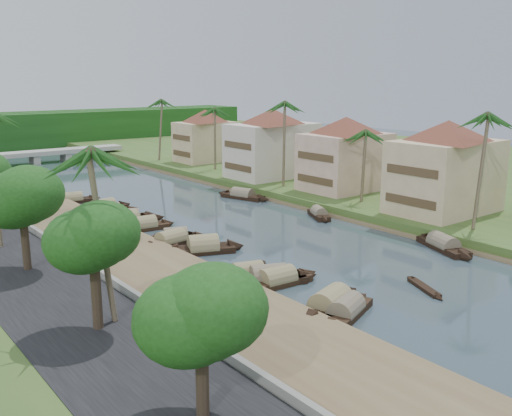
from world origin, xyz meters
TOP-DOWN VIEW (x-y plane):
  - ground at (0.00, 0.00)m, footprint 220.00×220.00m
  - left_bank at (-16.00, 20.00)m, footprint 10.00×180.00m
  - right_bank at (19.00, 20.00)m, footprint 16.00×180.00m
  - retaining_wall at (-20.20, 20.00)m, footprint 0.40×180.00m
  - far_right_fill at (56.00, 20.00)m, footprint 60.00×220.00m
  - treeline at (0.00, 100.00)m, footprint 120.00×14.00m
  - bridge at (0.00, 72.00)m, footprint 28.00×4.00m
  - building_near at (18.99, -2.00)m, footprint 14.85×14.85m
  - building_mid at (19.99, 14.00)m, footprint 14.11×14.11m
  - building_far at (18.99, 28.00)m, footprint 15.59×15.59m
  - building_distant at (19.99, 48.00)m, footprint 12.62×12.62m
  - sampan_0 at (-8.88, -13.51)m, footprint 8.05×4.38m
  - sampan_1 at (-8.99, -12.16)m, footprint 8.82×4.44m
  - sampan_2 at (-8.65, -5.98)m, footprint 8.22×2.20m
  - sampan_3 at (-8.87, -5.21)m, footprint 8.30×4.87m
  - sampan_4 at (-9.61, -3.44)m, footprint 7.26×3.52m
  - sampan_5 at (-8.49, 4.89)m, footprint 8.25×4.91m
  - sampan_6 at (-8.68, 9.62)m, footprint 6.84×3.94m
  - sampan_7 at (-9.61, 8.87)m, footprint 8.23×2.83m
  - sampan_8 at (-9.04, 15.61)m, footprint 7.24×2.49m
  - sampan_9 at (-9.23, 19.89)m, footprint 9.07×5.18m
  - sampan_10 at (-9.73, 18.80)m, footprint 8.43×3.31m
  - sampan_11 at (-8.93, 26.47)m, footprint 8.05×2.76m
  - sampan_12 at (-9.35, 24.19)m, footprint 8.27×1.84m
  - sampan_13 at (-10.16, 33.56)m, footprint 7.61×3.03m
  - sampan_14 at (9.90, -8.35)m, footprint 4.78×8.88m
  - sampan_15 at (9.55, 8.07)m, footprint 4.10×6.33m
  - sampan_16 at (8.94, 22.09)m, footprint 4.07×8.71m
  - canoe_0 at (-0.27, -13.59)m, footprint 2.87×5.23m
  - canoe_1 at (-8.36, -1.98)m, footprint 5.54×2.88m
  - canoe_2 at (-7.54, 21.43)m, footprint 5.52×1.24m
  - palm_0 at (15.00, -8.38)m, footprint 3.20×3.20m
  - palm_1 at (16.00, 7.30)m, footprint 3.20×3.20m
  - palm_2 at (15.00, 20.74)m, footprint 3.20×3.20m
  - palm_3 at (16.00, 39.09)m, footprint 3.20×3.20m
  - palm_4 at (-23.00, -7.38)m, footprint 3.20×3.20m
  - palm_7 at (14.00, 54.11)m, footprint 3.20×3.20m
  - tree_0 at (-24.00, -19.12)m, footprint 4.72×4.72m
  - tree_1 at (-24.00, -7.71)m, footprint 4.55×4.55m
  - tree_2 at (-24.00, 5.90)m, footprint 5.32×5.32m
  - tree_6 at (24.00, 29.40)m, footprint 5.01×5.01m
  - person_near at (-13.57, -5.47)m, footprint 0.72×0.65m
  - person_far at (-15.19, 10.73)m, footprint 0.87×0.81m

SIDE VIEW (x-z plane):
  - ground at x=0.00m, z-range 0.00..0.00m
  - canoe_2 at x=-7.54m, z-range -0.30..0.50m
  - canoe_0 at x=-0.27m, z-range -0.26..0.46m
  - canoe_1 at x=-8.36m, z-range -0.35..0.55m
  - left_bank at x=-16.00m, z-range 0.00..0.80m
  - sampan_15 at x=9.55m, z-range -0.49..1.30m
  - sampan_12 at x=-9.35m, z-range -0.59..1.40m
  - sampan_4 at x=-9.61m, z-range -0.61..1.44m
  - sampan_6 at x=-8.68m, z-range -0.61..1.43m
  - sampan_13 at x=-10.16m, z-range -0.62..1.44m
  - sampan_16 at x=8.94m, z-range -0.65..1.47m
  - sampan_0 at x=-8.88m, z-range -0.65..1.47m
  - sampan_14 at x=9.90m, z-range -0.67..1.50m
  - sampan_2 at x=-8.65m, z-range -0.66..1.49m
  - sampan_7 at x=-9.61m, z-range -0.66..1.49m
  - sampan_8 at x=-9.04m, z-range -0.69..1.52m
  - sampan_3 at x=-8.87m, z-range -0.70..1.53m
  - sampan_11 at x=-8.93m, z-range -0.71..1.55m
  - sampan_10 at x=-9.73m, z-range -0.72..1.55m
  - sampan_9 at x=-9.23m, z-range -0.73..1.56m
  - sampan_1 at x=-8.99m, z-range -0.84..1.68m
  - sampan_5 at x=-8.49m, z-range -0.85..1.69m
  - far_right_fill at x=56.00m, z-range 0.00..1.15m
  - right_bank at x=19.00m, z-range 0.00..1.20m
  - retaining_wall at x=-20.20m, z-range 0.80..1.90m
  - person_far at x=-15.19m, z-range 0.80..2.22m
  - person_near at x=-13.57m, z-range 0.80..2.44m
  - bridge at x=0.00m, z-range 0.52..2.92m
  - treeline at x=0.00m, z-range 0.00..8.00m
  - building_distant at x=19.99m, z-range 1.28..10.48m
  - tree_0 at x=-24.00m, z-range 2.74..9.45m
  - building_mid at x=19.99m, z-range 1.28..10.98m
  - building_near at x=18.99m, z-range 1.28..11.48m
  - building_far at x=18.99m, z-range 1.28..11.48m
  - tree_6 at x=24.00m, z-range 2.96..10.80m
  - tree_1 at x=-24.00m, z-range 3.16..10.62m
  - tree_2 at x=-24.00m, z-range 3.07..10.96m
  - palm_1 at x=16.00m, z-range 4.44..14.40m
  - palm_3 at x=16.00m, z-range 5.09..16.43m
  - palm_4 at x=-23.00m, z-range 5.59..17.57m
  - palm_7 at x=14.00m, z-range 5.52..17.78m
  - palm_0 at x=15.00m, z-range 5.75..18.51m
  - palm_2 at x=15.00m, z-range 5.82..18.75m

